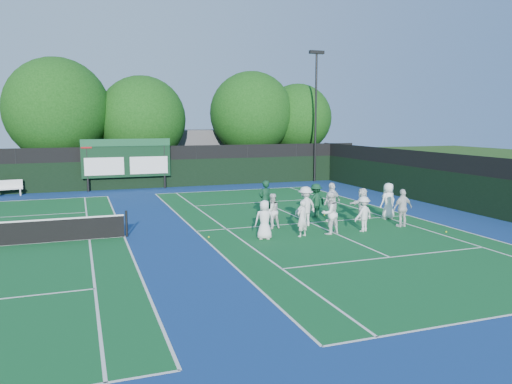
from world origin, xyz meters
name	(u,v)px	position (x,y,z in m)	size (l,w,h in m)	color
ground	(320,227)	(0.00, 0.00, 0.00)	(120.00, 120.00, 0.00)	#1C3D10
court_apron	(184,232)	(-6.00, 1.00, 0.00)	(34.00, 32.00, 0.01)	navy
near_court	(310,223)	(0.00, 1.00, 0.01)	(11.05, 23.85, 0.01)	#105123
back_fence	(141,170)	(-6.00, 16.00, 1.36)	(34.00, 0.08, 3.00)	black
divider_fence_right	(465,186)	(9.00, 1.00, 1.36)	(0.08, 32.00, 3.00)	black
scoreboard	(126,159)	(-7.01, 15.59, 2.19)	(6.00, 0.21, 3.55)	black
clubhouse	(176,153)	(-2.00, 24.00, 2.00)	(18.00, 6.00, 4.00)	#555459
light_pole_right	(316,101)	(7.50, 15.70, 6.30)	(1.20, 0.30, 10.12)	black
bench	(9,187)	(-14.42, 15.37, 0.54)	(1.64, 0.70, 1.01)	white
tree_b	(60,113)	(-11.27, 19.58, 5.37)	(7.51, 7.51, 9.32)	black
tree_c	(144,122)	(-5.23, 19.58, 4.71)	(6.64, 6.64, 8.20)	black
tree_d	(253,115)	(3.65, 19.58, 5.22)	(6.83, 6.83, 8.82)	black
tree_e	(299,120)	(7.82, 19.58, 4.87)	(5.78, 5.78, 7.91)	black
tennis_ball_0	(263,227)	(-2.45, 0.78, 0.03)	(0.07, 0.07, 0.07)	#CFE31A
tennis_ball_1	(325,215)	(1.48, 2.40, 0.03)	(0.07, 0.07, 0.07)	#CFE31A
tennis_ball_2	(446,232)	(4.60, -2.84, 0.03)	(0.07, 0.07, 0.07)	#CFE31A
tennis_ball_3	(209,237)	(-5.26, -0.34, 0.03)	(0.07, 0.07, 0.07)	#CFE31A
tennis_ball_4	(309,208)	(1.72, 4.65, 0.03)	(0.07, 0.07, 0.07)	#CFE31A
player_front_0	(265,220)	(-3.18, -1.33, 0.80)	(0.78, 0.51, 1.61)	white
player_front_1	(302,219)	(-1.56, -1.43, 0.76)	(0.56, 0.37, 1.53)	silver
player_front_2	(330,213)	(-0.26, -1.37, 0.90)	(0.87, 0.68, 1.80)	white
player_front_3	(363,214)	(1.35, -1.43, 0.77)	(1.00, 0.58, 1.55)	silver
player_front_4	(403,208)	(3.54, -1.19, 0.86)	(1.01, 0.42, 1.73)	silver
player_back_0	(272,211)	(-2.15, 0.48, 0.79)	(0.77, 0.60, 1.58)	silver
player_back_1	(305,206)	(-0.53, 0.44, 0.91)	(1.17, 0.68, 1.82)	silver
player_back_2	(332,202)	(1.07, 0.89, 0.94)	(1.10, 0.46, 1.88)	white
player_back_3	(362,204)	(2.70, 0.86, 0.78)	(1.45, 0.46, 1.56)	white
player_back_4	(388,201)	(4.00, 0.61, 0.89)	(0.87, 0.57, 1.78)	white
coach_left	(265,200)	(-1.75, 2.39, 0.97)	(0.71, 0.46, 1.93)	#0E341F
coach_right	(316,200)	(0.87, 2.19, 0.84)	(1.09, 0.63, 1.69)	#0F3A21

